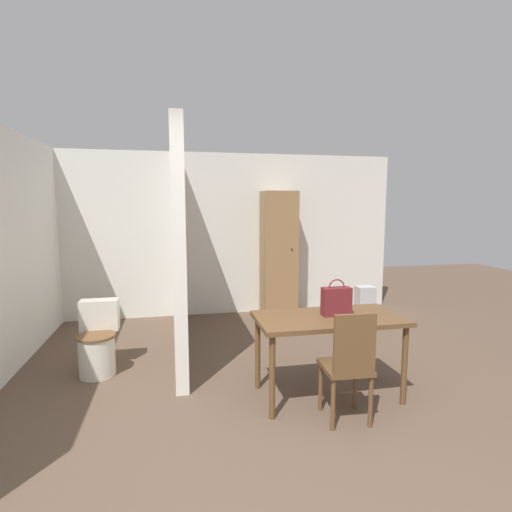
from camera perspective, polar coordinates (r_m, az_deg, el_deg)
ground_plane at (r=2.74m, az=6.61°, el=-31.25°), size 16.00×16.00×0.00m
wall_back at (r=6.28m, az=-5.34°, el=3.07°), size 5.63×0.12×2.50m
partition_wall at (r=4.84m, az=-11.14°, el=1.72°), size 0.12×2.70×2.50m
dining_table at (r=3.63m, az=10.35°, el=-9.71°), size 1.29×0.67×0.74m
wooden_chair at (r=3.29m, az=13.12°, el=-14.75°), size 0.38×0.38×0.91m
toilet at (r=4.47m, az=-21.67°, el=-11.42°), size 0.38×0.52×0.72m
handbag at (r=3.62m, az=11.40°, el=-6.31°), size 0.26×0.11×0.33m
wooden_cabinet at (r=6.18m, az=3.26°, el=0.32°), size 0.51×0.46×1.92m
space_heater at (r=6.26m, az=15.29°, el=-6.46°), size 0.26×0.21×0.50m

